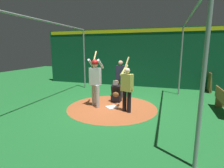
# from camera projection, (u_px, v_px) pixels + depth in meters

# --- Properties ---
(ground_plane) EXTENTS (27.76, 27.76, 0.00)m
(ground_plane) POSITION_uv_depth(u_px,v_px,m) (112.00, 107.00, 7.07)
(ground_plane) COLOR #1E6B2D
(dirt_circle) EXTENTS (3.55, 3.55, 0.01)m
(dirt_circle) POSITION_uv_depth(u_px,v_px,m) (112.00, 107.00, 7.07)
(dirt_circle) COLOR #AD562D
(dirt_circle) RESTS_ON ground
(home_plate) EXTENTS (0.59, 0.59, 0.01)m
(home_plate) POSITION_uv_depth(u_px,v_px,m) (112.00, 107.00, 7.06)
(home_plate) COLOR white
(home_plate) RESTS_ON dirt_circle
(batter) EXTENTS (0.68, 0.49, 2.22)m
(batter) POSITION_uv_depth(u_px,v_px,m) (95.00, 78.00, 6.96)
(batter) COLOR #B3B3B7
(batter) RESTS_ON ground
(catcher) EXTENTS (0.58, 0.40, 0.98)m
(catcher) POSITION_uv_depth(u_px,v_px,m) (116.00, 93.00, 7.72)
(catcher) COLOR black
(catcher) RESTS_ON ground
(umpire) EXTENTS (0.22, 0.49, 1.77)m
(umpire) POSITION_uv_depth(u_px,v_px,m) (120.00, 77.00, 8.37)
(umpire) COLOR #4C4C51
(umpire) RESTS_ON ground
(visitor) EXTENTS (0.65, 0.51, 2.01)m
(visitor) POSITION_uv_depth(u_px,v_px,m) (127.00, 87.00, 6.39)
(visitor) COLOR black
(visitor) RESTS_ON ground
(back_wall) EXTENTS (0.22, 11.76, 3.50)m
(back_wall) POSITION_uv_depth(u_px,v_px,m) (134.00, 58.00, 10.89)
(back_wall) COLOR #0F472D
(back_wall) RESTS_ON ground
(cage_frame) EXTENTS (6.08, 5.37, 3.39)m
(cage_frame) POSITION_uv_depth(u_px,v_px,m) (112.00, 47.00, 6.61)
(cage_frame) COLOR gray
(cage_frame) RESTS_ON ground
(bat_rack) EXTENTS (1.06, 0.19, 1.05)m
(bat_rack) POSITION_uv_depth(u_px,v_px,m) (209.00, 83.00, 9.66)
(bat_rack) COLOR olive
(bat_rack) RESTS_ON ground
(bench) EXTENTS (1.72, 0.36, 0.85)m
(bench) POSITION_uv_depth(u_px,v_px,m) (224.00, 101.00, 6.39)
(bench) COLOR olive
(bench) RESTS_ON ground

